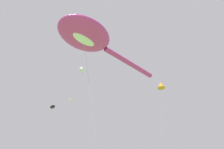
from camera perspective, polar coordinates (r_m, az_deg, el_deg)
big_show_kite at (r=22.44m, az=-6.91°, el=10.44°), size 14.12×5.70×18.63m
small_kite_stunt_black at (r=25.62m, az=13.48°, el=-2.94°), size 1.98×1.92×15.57m
small_kite_delta_white at (r=30.77m, az=-8.46°, el=1.56°), size 3.43×1.04×20.58m
small_kite_diamond_red at (r=37.63m, az=-11.63°, el=-7.94°), size 1.79×1.63×19.48m
small_kite_streamer_purple at (r=31.35m, az=-16.32°, el=-8.87°), size 2.58×1.20×15.37m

